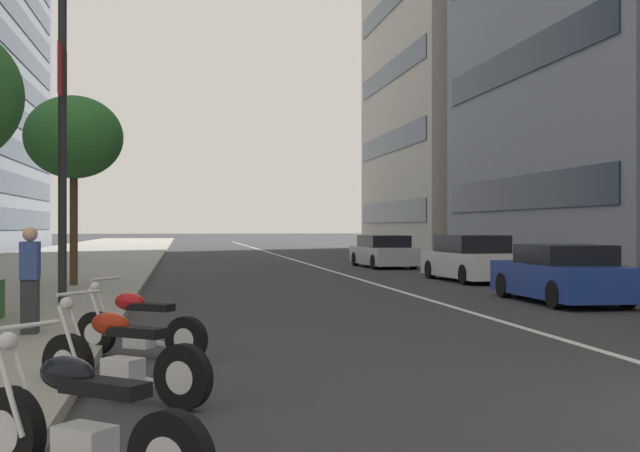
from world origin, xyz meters
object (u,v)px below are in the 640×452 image
object	(u,v)px
street_tree_far_plaza	(74,138)
motorcycle_far_end_row	(139,328)
pedestrian_on_plaza	(30,280)
motorcycle_under_tarp	(121,360)
motorcycle_nearest_camera	(83,429)
street_lamp_with_banners	(80,83)
car_following_behind	(562,275)
car_far_down_avenue	(471,259)
car_approaching_light	(383,252)

from	to	relation	value
street_tree_far_plaza	motorcycle_far_end_row	bearing A→B (deg)	-168.99
street_tree_far_plaza	pedestrian_on_plaza	bearing A→B (deg)	-176.31
motorcycle_under_tarp	street_tree_far_plaza	world-z (taller)	street_tree_far_plaza
motorcycle_nearest_camera	street_lamp_with_banners	distance (m)	13.31
pedestrian_on_plaza	car_following_behind	bearing A→B (deg)	22.61
motorcycle_far_end_row	car_far_down_avenue	size ratio (longest dim) A/B	0.38
car_approaching_light	street_lamp_with_banners	world-z (taller)	street_lamp_with_banners
pedestrian_on_plaza	car_approaching_light	bearing A→B (deg)	61.84
motorcycle_under_tarp	pedestrian_on_plaza	bearing A→B (deg)	-31.51
car_approaching_light	pedestrian_on_plaza	size ratio (longest dim) A/B	2.91
car_approaching_light	street_lamp_with_banners	distance (m)	20.09
car_following_behind	motorcycle_far_end_row	bearing A→B (deg)	126.08
car_approaching_light	motorcycle_nearest_camera	bearing A→B (deg)	159.30
motorcycle_far_end_row	car_approaching_light	xyz separation A→B (m)	(23.29, -9.22, 0.26)
motorcycle_under_tarp	car_far_down_avenue	xyz separation A→B (m)	(16.87, -9.89, 0.29)
car_far_down_avenue	street_lamp_with_banners	bearing A→B (deg)	119.81
motorcycle_nearest_camera	car_following_behind	world-z (taller)	car_following_behind
motorcycle_nearest_camera	car_approaching_light	bearing A→B (deg)	-68.66
motorcycle_under_tarp	pedestrian_on_plaza	size ratio (longest dim) A/B	1.10
motorcycle_nearest_camera	car_following_behind	distance (m)	15.43
motorcycle_nearest_camera	motorcycle_far_end_row	bearing A→B (deg)	-51.66
car_following_behind	car_approaching_light	world-z (taller)	car_approaching_light
motorcycle_far_end_row	street_lamp_with_banners	world-z (taller)	street_lamp_with_banners
motorcycle_under_tarp	car_approaching_light	distance (m)	27.64
street_tree_far_plaza	pedestrian_on_plaza	distance (m)	11.03
pedestrian_on_plaza	car_far_down_avenue	bearing A→B (deg)	45.67
pedestrian_on_plaza	motorcycle_nearest_camera	bearing A→B (deg)	-78.80
motorcycle_nearest_camera	pedestrian_on_plaza	size ratio (longest dim) A/B	1.06
motorcycle_nearest_camera	street_tree_far_plaza	distance (m)	18.37
pedestrian_on_plaza	street_lamp_with_banners	bearing A→B (deg)	87.31
motorcycle_nearest_camera	street_tree_far_plaza	size ratio (longest dim) A/B	0.33
street_lamp_with_banners	street_tree_far_plaza	xyz separation A→B (m)	(5.37, 0.80, -0.62)
car_following_behind	street_tree_far_plaza	world-z (taller)	street_tree_far_plaza
motorcycle_far_end_row	car_approaching_light	size ratio (longest dim) A/B	0.38
motorcycle_under_tarp	motorcycle_far_end_row	bearing A→B (deg)	-52.56
street_lamp_with_banners	street_tree_far_plaza	bearing A→B (deg)	8.52
motorcycle_under_tarp	car_following_behind	bearing A→B (deg)	-96.92
pedestrian_on_plaza	street_tree_far_plaza	bearing A→B (deg)	92.40
motorcycle_far_end_row	street_tree_far_plaza	world-z (taller)	street_tree_far_plaza
motorcycle_under_tarp	car_approaching_light	world-z (taller)	car_approaching_light
car_following_behind	pedestrian_on_plaza	world-z (taller)	pedestrian_on_plaza
motorcycle_under_tarp	car_following_behind	size ratio (longest dim) A/B	0.40
car_far_down_avenue	car_approaching_light	world-z (taller)	car_far_down_avenue
street_lamp_with_banners	motorcycle_nearest_camera	bearing A→B (deg)	-173.16
car_following_behind	car_approaching_light	bearing A→B (deg)	1.19
motorcycle_nearest_camera	street_tree_far_plaza	world-z (taller)	street_tree_far_plaza
motorcycle_nearest_camera	car_far_down_avenue	distance (m)	22.06
motorcycle_under_tarp	car_far_down_avenue	distance (m)	19.55
motorcycle_under_tarp	motorcycle_far_end_row	world-z (taller)	motorcycle_under_tarp
motorcycle_nearest_camera	motorcycle_far_end_row	size ratio (longest dim) A/B	0.96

